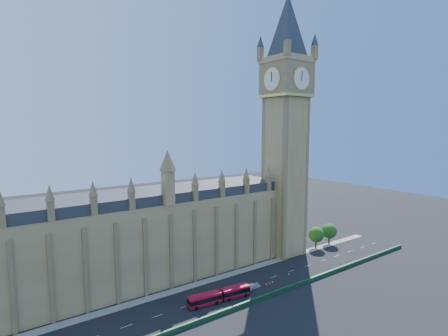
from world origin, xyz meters
TOP-DOWN VIEW (x-y plane):
  - ground at (0.00, 0.00)m, footprint 400.00×400.00m
  - palace_westminster at (-25.00, 22.00)m, footprint 120.00×20.00m
  - elizabeth_tower at (38.00, 13.99)m, footprint 20.59×20.59m
  - bridge_parapet at (0.00, -9.00)m, footprint 160.00×0.60m
  - kerb_north at (0.00, 9.50)m, footprint 160.00×3.00m
  - tree_east_near at (52.22, 10.08)m, footprint 6.00×6.00m
  - tree_east_far at (60.22, 10.08)m, footprint 6.00×6.00m
  - red_bus at (-2.99, -2.97)m, footprint 18.35×4.84m
  - car_grey at (-2.00, -2.59)m, footprint 4.83×2.22m
  - car_silver at (9.50, -2.47)m, footprint 4.67×1.77m
  - car_white at (6.23, -2.72)m, footprint 4.36×1.86m
  - cone_a at (15.27, -3.34)m, footprint 0.61×0.61m
  - cone_b at (14.00, -3.14)m, footprint 0.62×0.62m
  - cone_c at (16.84, -2.91)m, footprint 0.42×0.42m
  - cone_d at (24.83, -1.96)m, footprint 0.62×0.62m

SIDE VIEW (x-z plane):
  - ground at x=0.00m, z-range 0.00..0.00m
  - kerb_north at x=0.00m, z-range 0.00..0.16m
  - cone_c at x=16.84m, z-range 0.00..0.63m
  - cone_a at x=15.27m, z-range 0.00..0.73m
  - cone_b at x=14.00m, z-range 0.00..0.74m
  - cone_d at x=24.83m, z-range -0.01..0.75m
  - bridge_parapet at x=0.00m, z-range 0.00..1.20m
  - car_white at x=6.23m, z-range 0.00..1.25m
  - car_silver at x=9.50m, z-range 0.00..1.52m
  - car_grey at x=-2.00m, z-range 0.00..1.61m
  - red_bus at x=-2.99m, z-range 0.08..3.17m
  - tree_east_near at x=52.22m, z-range 1.39..9.89m
  - tree_east_far at x=60.22m, z-range 1.39..9.89m
  - palace_westminster at x=-25.00m, z-range -0.14..27.86m
  - elizabeth_tower at x=38.00m, z-range 2.06..107.06m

